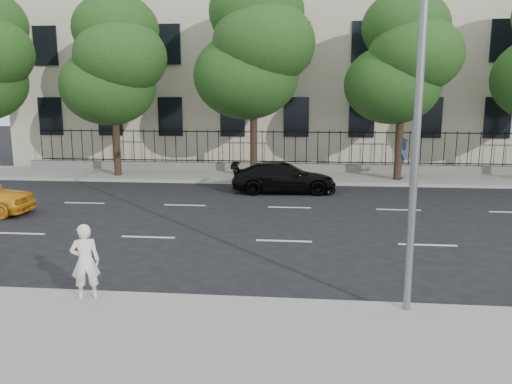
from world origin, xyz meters
The scene contains 13 objects.
ground centered at (0.00, 0.00, 0.00)m, with size 120.00×120.00×0.00m, color black.
near_sidewalk centered at (0.00, -4.00, 0.07)m, with size 60.00×4.00×0.15m, color gray.
far_sidewalk centered at (0.00, 14.00, 0.07)m, with size 60.00×4.00×0.15m, color gray.
lane_markings centered at (0.00, 4.75, 0.01)m, with size 49.60×4.62×0.01m, color silver, non-canonical shape.
masonry_building centered at (0.00, 22.95, 9.02)m, with size 34.60×12.11×18.50m.
iron_fence centered at (0.00, 15.70, 0.65)m, with size 30.00×0.50×2.20m.
street_light centered at (2.50, -1.77, 5.15)m, with size 0.25×3.32×8.05m.
tree_b centered at (-8.96, 13.36, 5.84)m, with size 5.53×5.12×8.97m.
tree_c centered at (-1.96, 13.36, 6.41)m, with size 5.89×5.50×9.80m.
tree_d centered at (5.04, 13.36, 5.84)m, with size 5.34×4.94×8.84m.
black_sedan centered at (-0.37, 10.06, 0.65)m, with size 1.83×4.51×1.31m, color black.
woman_near centered at (-3.64, -2.40, 0.90)m, with size 0.55×0.36×1.50m, color white.
pedestrian_far centered at (5.26, 13.41, 1.15)m, with size 0.97×0.76×2.00m, color navy.
Camera 1 is at (0.59, -11.27, 4.01)m, focal length 35.00 mm.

